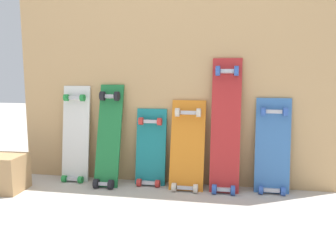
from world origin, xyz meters
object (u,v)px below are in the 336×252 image
object	(u,v)px
skateboard_green	(108,140)
skateboard_blue	(273,151)
skateboard_white	(76,138)
skateboard_orange	(187,150)
skateboard_red	(226,130)
skateboard_teal	(151,152)
wooden_crate	(5,173)

from	to	relation	value
skateboard_green	skateboard_blue	distance (m)	1.12
skateboard_white	skateboard_orange	bearing A→B (deg)	-2.25
skateboard_white	skateboard_blue	xyz separation A→B (m)	(1.39, 0.00, -0.03)
skateboard_orange	skateboard_red	distance (m)	0.29
skateboard_teal	skateboard_green	bearing A→B (deg)	-168.79
skateboard_white	skateboard_blue	world-z (taller)	skateboard_white
skateboard_green	skateboard_teal	distance (m)	0.31
skateboard_green	skateboard_blue	size ratio (longest dim) A/B	1.11
skateboard_orange	skateboard_red	world-z (taller)	skateboard_red
skateboard_teal	wooden_crate	bearing A→B (deg)	-159.89
skateboard_white	skateboard_orange	distance (m)	0.83
skateboard_white	skateboard_red	size ratio (longest dim) A/B	0.81
skateboard_green	wooden_crate	size ratio (longest dim) A/B	3.17
skateboard_green	skateboard_orange	size ratio (longest dim) A/B	1.15
skateboard_red	skateboard_green	bearing A→B (deg)	-178.13
skateboard_white	skateboard_red	xyz separation A→B (m)	(1.08, -0.03, 0.10)
skateboard_green	skateboard_teal	world-z (taller)	skateboard_green
skateboard_teal	skateboard_red	xyz separation A→B (m)	(0.52, -0.03, 0.18)
wooden_crate	skateboard_white	bearing A→B (deg)	42.98
skateboard_blue	wooden_crate	distance (m)	1.79
skateboard_red	wooden_crate	bearing A→B (deg)	-168.02
wooden_crate	skateboard_blue	bearing A→B (deg)	10.88
skateboard_blue	wooden_crate	size ratio (longest dim) A/B	2.85
skateboard_orange	wooden_crate	xyz separation A→B (m)	(-1.19, -0.30, -0.14)
wooden_crate	skateboard_red	bearing A→B (deg)	11.98
skateboard_green	skateboard_orange	distance (m)	0.56
skateboard_teal	wooden_crate	distance (m)	0.99
skateboard_green	skateboard_blue	xyz separation A→B (m)	(1.12, 0.06, -0.04)
skateboard_white	skateboard_teal	bearing A→B (deg)	0.49
skateboard_green	skateboard_red	distance (m)	0.82
skateboard_orange	skateboard_blue	world-z (taller)	skateboard_blue
skateboard_green	skateboard_red	size ratio (longest dim) A/B	0.81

